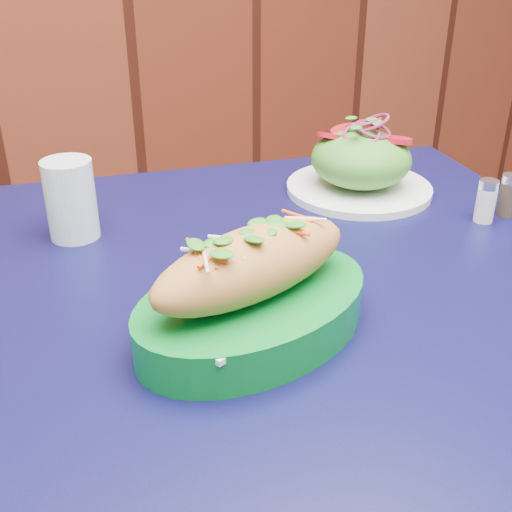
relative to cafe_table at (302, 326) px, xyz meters
name	(u,v)px	position (x,y,z in m)	size (l,w,h in m)	color
cafe_table	(302,326)	(0.00, 0.00, 0.00)	(0.95, 0.95, 0.75)	black
banh_mi_basket	(253,292)	(-0.12, -0.09, 0.14)	(0.31, 0.23, 0.13)	#077324
salad_plate	(361,164)	(0.21, 0.18, 0.13)	(0.23, 0.23, 0.12)	white
water_glass	(71,200)	(-0.23, 0.23, 0.14)	(0.07, 0.07, 0.11)	silver
salt_shaker	(486,201)	(0.30, 0.00, 0.12)	(0.03, 0.03, 0.06)	white
pepper_shaker	(509,195)	(0.35, 0.00, 0.12)	(0.03, 0.03, 0.06)	#3F3326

